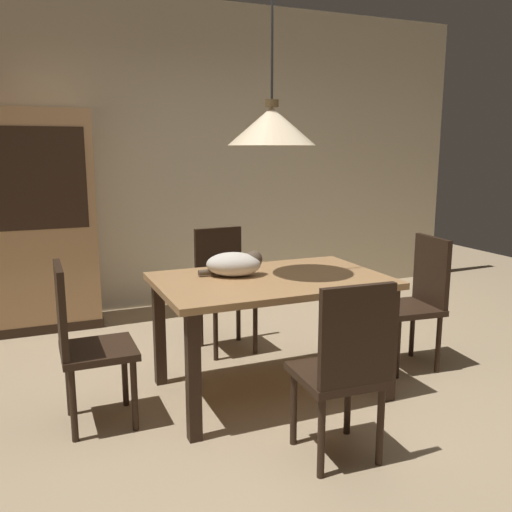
{
  "coord_description": "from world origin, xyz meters",
  "views": [
    {
      "loc": [
        -1.34,
        -2.62,
        1.54
      ],
      "look_at": [
        0.01,
        0.58,
        0.85
      ],
      "focal_mm": 38.56,
      "sensor_mm": 36.0,
      "label": 1
    }
  ],
  "objects_px": {
    "chair_far_back": "(223,283)",
    "chair_left_side": "(83,338)",
    "dining_table": "(271,293)",
    "hutch_bookcase": "(26,226)",
    "cat_sleeping": "(235,264)",
    "chair_near_front": "(345,365)",
    "pendant_lamp": "(272,126)",
    "chair_right_side": "(417,296)"
  },
  "relations": [
    {
      "from": "dining_table",
      "to": "hutch_bookcase",
      "type": "relative_size",
      "value": 0.76
    },
    {
      "from": "dining_table",
      "to": "chair_far_back",
      "type": "distance_m",
      "value": 0.89
    },
    {
      "from": "pendant_lamp",
      "to": "hutch_bookcase",
      "type": "distance_m",
      "value": 2.49
    },
    {
      "from": "pendant_lamp",
      "to": "chair_far_back",
      "type": "bearing_deg",
      "value": 90.22
    },
    {
      "from": "chair_left_side",
      "to": "chair_near_front",
      "type": "distance_m",
      "value": 1.43
    },
    {
      "from": "chair_far_back",
      "to": "chair_right_side",
      "type": "bearing_deg",
      "value": -38.06
    },
    {
      "from": "cat_sleeping",
      "to": "chair_left_side",
      "type": "bearing_deg",
      "value": -172.44
    },
    {
      "from": "dining_table",
      "to": "chair_left_side",
      "type": "distance_m",
      "value": 1.14
    },
    {
      "from": "chair_right_side",
      "to": "cat_sleeping",
      "type": "height_order",
      "value": "chair_right_side"
    },
    {
      "from": "dining_table",
      "to": "chair_left_side",
      "type": "relative_size",
      "value": 1.51
    },
    {
      "from": "chair_left_side",
      "to": "pendant_lamp",
      "type": "relative_size",
      "value": 0.72
    },
    {
      "from": "cat_sleeping",
      "to": "chair_right_side",
      "type": "bearing_deg",
      "value": -5.78
    },
    {
      "from": "chair_right_side",
      "to": "chair_far_back",
      "type": "distance_m",
      "value": 1.44
    },
    {
      "from": "dining_table",
      "to": "chair_right_side",
      "type": "distance_m",
      "value": 1.14
    },
    {
      "from": "chair_right_side",
      "to": "chair_near_front",
      "type": "height_order",
      "value": "same"
    },
    {
      "from": "dining_table",
      "to": "chair_far_back",
      "type": "relative_size",
      "value": 1.51
    },
    {
      "from": "chair_far_back",
      "to": "chair_left_side",
      "type": "bearing_deg",
      "value": -142.03
    },
    {
      "from": "chair_right_side",
      "to": "hutch_bookcase",
      "type": "xyz_separation_m",
      "value": [
        -2.5,
        1.94,
        0.38
      ]
    },
    {
      "from": "dining_table",
      "to": "chair_near_front",
      "type": "relative_size",
      "value": 1.51
    },
    {
      "from": "chair_right_side",
      "to": "pendant_lamp",
      "type": "xyz_separation_m",
      "value": [
        -1.13,
        0.01,
        1.15
      ]
    },
    {
      "from": "chair_far_back",
      "to": "chair_left_side",
      "type": "distance_m",
      "value": 1.43
    },
    {
      "from": "chair_far_back",
      "to": "dining_table",
      "type": "bearing_deg",
      "value": -89.78
    },
    {
      "from": "chair_right_side",
      "to": "cat_sleeping",
      "type": "relative_size",
      "value": 2.28
    },
    {
      "from": "chair_far_back",
      "to": "cat_sleeping",
      "type": "bearing_deg",
      "value": -103.69
    },
    {
      "from": "chair_near_front",
      "to": "cat_sleeping",
      "type": "relative_size",
      "value": 2.28
    },
    {
      "from": "dining_table",
      "to": "pendant_lamp",
      "type": "xyz_separation_m",
      "value": [
        -0.0,
        0.0,
        1.01
      ]
    },
    {
      "from": "chair_far_back",
      "to": "chair_near_front",
      "type": "bearing_deg",
      "value": -90.02
    },
    {
      "from": "chair_left_side",
      "to": "pendant_lamp",
      "type": "bearing_deg",
      "value": -0.02
    },
    {
      "from": "cat_sleeping",
      "to": "hutch_bookcase",
      "type": "distance_m",
      "value": 2.16
    },
    {
      "from": "pendant_lamp",
      "to": "hutch_bookcase",
      "type": "bearing_deg",
      "value": 125.31
    },
    {
      "from": "chair_left_side",
      "to": "hutch_bookcase",
      "type": "bearing_deg",
      "value": 97.14
    },
    {
      "from": "chair_near_front",
      "to": "pendant_lamp",
      "type": "height_order",
      "value": "pendant_lamp"
    },
    {
      "from": "chair_left_side",
      "to": "chair_near_front",
      "type": "xyz_separation_m",
      "value": [
        1.12,
        -0.88,
        0.0
      ]
    },
    {
      "from": "chair_far_back",
      "to": "hutch_bookcase",
      "type": "xyz_separation_m",
      "value": [
        -1.37,
        1.06,
        0.38
      ]
    },
    {
      "from": "chair_far_back",
      "to": "hutch_bookcase",
      "type": "bearing_deg",
      "value": 142.3
    },
    {
      "from": "chair_left_side",
      "to": "chair_far_back",
      "type": "bearing_deg",
      "value": 37.97
    },
    {
      "from": "chair_right_side",
      "to": "chair_near_front",
      "type": "xyz_separation_m",
      "value": [
        -1.13,
        -0.87,
        0.0
      ]
    },
    {
      "from": "chair_far_back",
      "to": "pendant_lamp",
      "type": "height_order",
      "value": "pendant_lamp"
    },
    {
      "from": "chair_right_side",
      "to": "chair_far_back",
      "type": "height_order",
      "value": "same"
    },
    {
      "from": "dining_table",
      "to": "chair_left_side",
      "type": "bearing_deg",
      "value": 179.98
    },
    {
      "from": "dining_table",
      "to": "chair_left_side",
      "type": "height_order",
      "value": "chair_left_side"
    },
    {
      "from": "cat_sleeping",
      "to": "pendant_lamp",
      "type": "height_order",
      "value": "pendant_lamp"
    }
  ]
}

